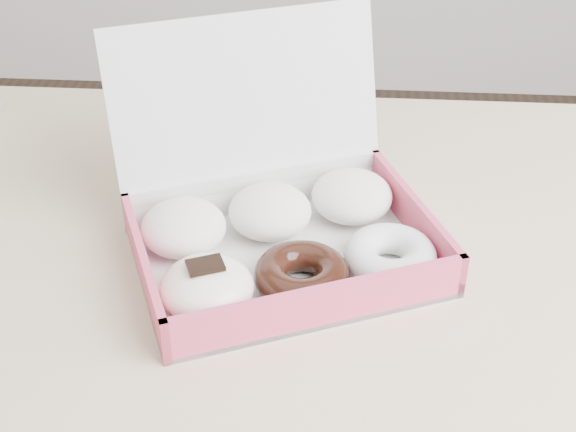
{
  "coord_description": "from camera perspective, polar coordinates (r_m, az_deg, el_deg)",
  "views": [
    {
      "loc": [
        0.24,
        -0.68,
        1.28
      ],
      "look_at": [
        0.19,
        0.02,
        0.79
      ],
      "focal_mm": 50.0,
      "sensor_mm": 36.0,
      "label": 1
    }
  ],
  "objects": [
    {
      "name": "donut_box",
      "position": [
        0.85,
        -0.8,
        -0.74
      ],
      "size": [
        0.39,
        0.37,
        0.22
      ],
      "rotation": [
        0.0,
        0.0,
        0.39
      ],
      "color": "silver",
      "rests_on": "table"
    },
    {
      "name": "table",
      "position": [
        0.94,
        -11.94,
        -6.34
      ],
      "size": [
        1.2,
        0.8,
        0.75
      ],
      "color": "tan",
      "rests_on": "ground"
    }
  ]
}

